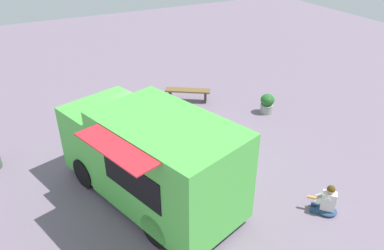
% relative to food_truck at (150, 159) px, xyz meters
% --- Properties ---
extents(ground_plane, '(40.00, 40.00, 0.00)m').
position_rel_food_truck_xyz_m(ground_plane, '(0.99, -1.10, -1.21)').
color(ground_plane, slate).
extents(food_truck, '(5.49, 3.58, 2.52)m').
position_rel_food_truck_xyz_m(food_truck, '(0.00, 0.00, 0.00)').
color(food_truck, '#53C249').
rests_on(food_truck, ground_plane).
extents(person_customer, '(0.74, 0.71, 0.84)m').
position_rel_food_truck_xyz_m(person_customer, '(-2.50, -3.63, -0.90)').
color(person_customer, navy).
rests_on(person_customer, ground_plane).
extents(planter_flowering_near, '(0.51, 0.51, 0.75)m').
position_rel_food_truck_xyz_m(planter_flowering_near, '(2.55, -5.62, -0.82)').
color(planter_flowering_near, '#95988F').
rests_on(planter_flowering_near, ground_plane).
extents(plaza_bench, '(1.30, 1.70, 0.50)m').
position_rel_food_truck_xyz_m(plaza_bench, '(4.80, -3.43, -0.83)').
color(plaza_bench, brown).
rests_on(plaza_bench, ground_plane).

